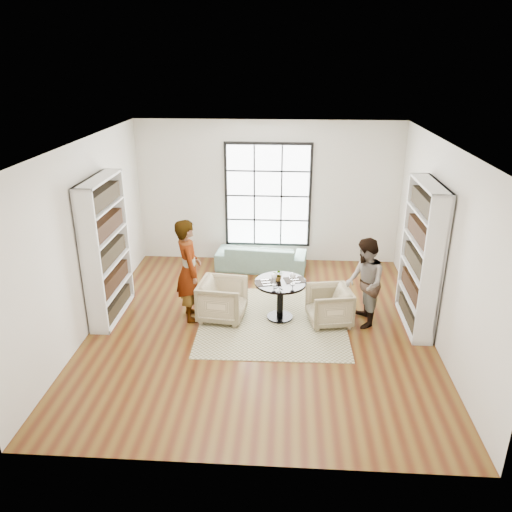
# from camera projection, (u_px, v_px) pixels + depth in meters

# --- Properties ---
(ground) EXTENTS (6.00, 6.00, 0.00)m
(ground) POSITION_uv_depth(u_px,v_px,m) (259.00, 327.00, 8.25)
(ground) COLOR brown
(room_shell) EXTENTS (6.00, 6.01, 6.00)m
(room_shell) POSITION_uv_depth(u_px,v_px,m) (262.00, 245.00, 8.28)
(room_shell) COLOR silver
(room_shell) RESTS_ON ground
(rug) EXTENTS (2.48, 2.48, 0.01)m
(rug) POSITION_uv_depth(u_px,v_px,m) (273.00, 321.00, 8.45)
(rug) COLOR tan
(rug) RESTS_ON ground
(pedestal_table) EXTENTS (0.86, 0.86, 0.69)m
(pedestal_table) POSITION_uv_depth(u_px,v_px,m) (280.00, 292.00, 8.35)
(pedestal_table) COLOR black
(pedestal_table) RESTS_ON ground
(sofa) EXTENTS (1.91, 0.89, 0.54)m
(sofa) POSITION_uv_depth(u_px,v_px,m) (261.00, 257.00, 10.43)
(sofa) COLOR slate
(sofa) RESTS_ON ground
(armchair_left) EXTENTS (0.84, 0.82, 0.69)m
(armchair_left) POSITION_uv_depth(u_px,v_px,m) (223.00, 300.00, 8.42)
(armchair_left) COLOR #BEB188
(armchair_left) RESTS_ON ground
(armchair_right) EXTENTS (0.81, 0.79, 0.63)m
(armchair_right) POSITION_uv_depth(u_px,v_px,m) (329.00, 306.00, 8.28)
(armchair_right) COLOR tan
(armchair_right) RESTS_ON ground
(person_left) EXTENTS (0.61, 0.74, 1.75)m
(person_left) POSITION_uv_depth(u_px,v_px,m) (189.00, 270.00, 8.25)
(person_left) COLOR gray
(person_left) RESTS_ON ground
(person_right) EXTENTS (0.62, 0.76, 1.50)m
(person_right) POSITION_uv_depth(u_px,v_px,m) (365.00, 283.00, 8.09)
(person_right) COLOR gray
(person_right) RESTS_ON ground
(placemat_left) EXTENTS (0.39, 0.33, 0.01)m
(placemat_left) POSITION_uv_depth(u_px,v_px,m) (266.00, 283.00, 8.23)
(placemat_left) COLOR #292623
(placemat_left) RESTS_ON pedestal_table
(placemat_right) EXTENTS (0.39, 0.33, 0.01)m
(placemat_right) POSITION_uv_depth(u_px,v_px,m) (295.00, 280.00, 8.33)
(placemat_right) COLOR #292623
(placemat_right) RESTS_ON pedestal_table
(cutlery_left) EXTENTS (0.19, 0.25, 0.01)m
(cutlery_left) POSITION_uv_depth(u_px,v_px,m) (266.00, 282.00, 8.23)
(cutlery_left) COLOR silver
(cutlery_left) RESTS_ON placemat_left
(cutlery_right) EXTENTS (0.19, 0.25, 0.01)m
(cutlery_right) POSITION_uv_depth(u_px,v_px,m) (295.00, 280.00, 8.33)
(cutlery_right) COLOR silver
(cutlery_right) RESTS_ON placemat_right
(wine_glass_left) EXTENTS (0.09, 0.09, 0.21)m
(wine_glass_left) POSITION_uv_depth(u_px,v_px,m) (274.00, 277.00, 8.10)
(wine_glass_left) COLOR silver
(wine_glass_left) RESTS_ON pedestal_table
(wine_glass_right) EXTENTS (0.09, 0.09, 0.21)m
(wine_glass_right) POSITION_uv_depth(u_px,v_px,m) (293.00, 276.00, 8.12)
(wine_glass_right) COLOR silver
(wine_glass_right) RESTS_ON pedestal_table
(flower_centerpiece) EXTENTS (0.21, 0.19, 0.20)m
(flower_centerpiece) POSITION_uv_depth(u_px,v_px,m) (279.00, 275.00, 8.28)
(flower_centerpiece) COLOR gray
(flower_centerpiece) RESTS_ON pedestal_table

